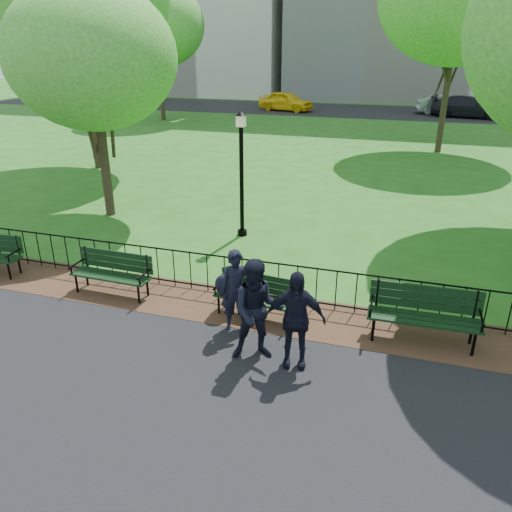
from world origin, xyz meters
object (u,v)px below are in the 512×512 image
(park_bench_left_a, at_px, (113,268))
(taxi, at_px, (286,101))
(person_right, at_px, (295,319))
(lamppost, at_px, (242,170))
(park_bench_right_a, at_px, (425,309))
(tree_far_w, at_px, (157,25))
(person_left, at_px, (236,291))
(sedan_silver, at_px, (445,104))
(sedan_dark, at_px, (468,107))
(tree_near_w, at_px, (92,57))
(park_bench_main, at_px, (242,288))
(person_mid, at_px, (257,310))

(park_bench_left_a, xyz_separation_m, taxi, (-4.35, 31.92, 0.19))
(person_right, bearing_deg, lamppost, 106.91)
(park_bench_right_a, bearing_deg, tree_far_w, 124.78)
(person_left, xyz_separation_m, sedan_silver, (4.68, 34.39, -0.10))
(park_bench_left_a, distance_m, taxi, 32.22)
(park_bench_right_a, xyz_separation_m, person_left, (-3.36, -0.67, 0.17))
(park_bench_right_a, xyz_separation_m, taxi, (-10.75, 31.88, 0.13))
(taxi, bearing_deg, lamppost, -152.87)
(tree_far_w, xyz_separation_m, sedan_dark, (20.62, 7.87, -5.38))
(tree_near_w, height_order, tree_far_w, tree_far_w)
(park_bench_main, bearing_deg, park_bench_left_a, -175.35)
(park_bench_main, distance_m, person_mid, 1.54)
(park_bench_main, relative_size, sedan_dark, 0.33)
(park_bench_left_a, relative_size, tree_far_w, 0.20)
(person_left, bearing_deg, taxi, 86.57)
(person_mid, height_order, person_right, person_mid)
(park_bench_main, bearing_deg, sedan_dark, 84.85)
(park_bench_left_a, distance_m, sedan_dark, 33.48)
(park_bench_right_a, relative_size, person_left, 1.24)
(park_bench_main, height_order, sedan_silver, sedan_silver)
(person_right, bearing_deg, person_mid, 167.73)
(park_bench_right_a, relative_size, sedan_silver, 0.46)
(park_bench_left_a, relative_size, person_right, 1.04)
(person_right, bearing_deg, sedan_silver, 74.47)
(tree_near_w, bearing_deg, park_bench_left_a, -56.41)
(sedan_silver, bearing_deg, park_bench_main, 163.35)
(lamppost, relative_size, taxi, 0.77)
(person_mid, xyz_separation_m, sedan_dark, (5.59, 33.55, -0.16))
(person_left, relative_size, sedan_dark, 0.31)
(tree_near_w, distance_m, sedan_dark, 30.38)
(person_right, xyz_separation_m, sedan_silver, (3.38, 35.17, -0.16))
(person_mid, distance_m, sedan_silver, 35.38)
(tree_far_w, bearing_deg, taxi, 47.49)
(park_bench_right_a, height_order, sedan_silver, sedan_silver)
(park_bench_left_a, bearing_deg, lamppost, 71.95)
(person_right, bearing_deg, park_bench_left_a, 152.04)
(park_bench_left_a, relative_size, tree_near_w, 0.27)
(tree_near_w, xyz_separation_m, person_mid, (6.83, -6.10, -3.75))
(park_bench_left_a, bearing_deg, person_mid, -19.01)
(park_bench_main, distance_m, park_bench_left_a, 2.96)
(park_bench_main, relative_size, lamppost, 0.49)
(tree_far_w, bearing_deg, sedan_dark, 20.89)
(lamppost, height_order, tree_far_w, tree_far_w)
(sedan_silver, bearing_deg, park_bench_right_a, 169.13)
(lamppost, xyz_separation_m, person_mid, (2.20, -5.59, -0.95))
(park_bench_left_a, xyz_separation_m, person_right, (4.35, -1.41, 0.30))
(tree_near_w, distance_m, tree_far_w, 21.28)
(tree_near_w, bearing_deg, person_mid, -41.77)
(park_bench_right_a, relative_size, tree_far_w, 0.22)
(sedan_silver, bearing_deg, sedan_dark, -144.39)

